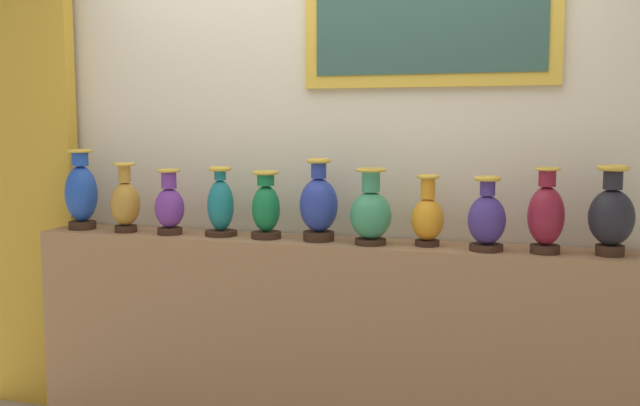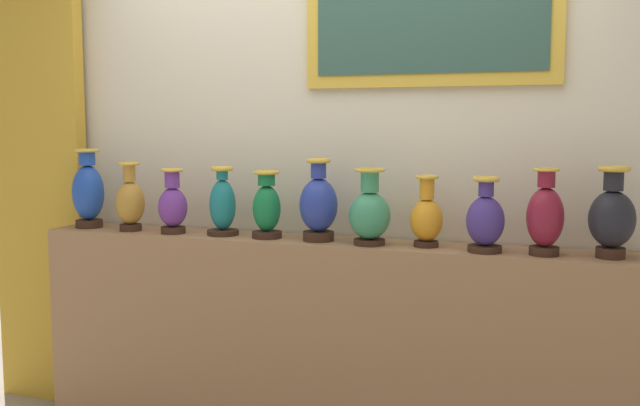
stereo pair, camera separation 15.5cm
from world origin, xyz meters
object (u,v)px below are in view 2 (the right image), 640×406
object	(u,v)px
vase_violet	(173,206)
vase_cobalt	(319,205)
vase_ochre	(130,202)
vase_burgundy	(545,217)
vase_jade	(370,213)
vase_indigo	(485,220)
vase_emerald	(267,208)
vase_teal	(223,205)
vase_amber	(426,217)
vase_sapphire	(88,192)
vase_onyx	(612,217)

from	to	relation	value
vase_violet	vase_cobalt	xyz separation A→B (m)	(0.76, 0.03, 0.03)
vase_ochre	vase_burgundy	world-z (taller)	vase_burgundy
vase_jade	vase_indigo	distance (m)	0.51
vase_violet	vase_emerald	world-z (taller)	same
vase_teal	vase_burgundy	size ratio (longest dim) A/B	0.93
vase_ochre	vase_amber	world-z (taller)	vase_ochre
vase_cobalt	vase_indigo	size ratio (longest dim) A/B	1.19
vase_amber	vase_indigo	xyz separation A→B (m)	(0.26, -0.05, 0.01)
vase_violet	vase_teal	xyz separation A→B (m)	(0.26, 0.04, 0.01)
vase_sapphire	vase_ochre	world-z (taller)	vase_sapphire
vase_violet	vase_burgundy	distance (m)	1.78
vase_ochre	vase_teal	size ratio (longest dim) A/B	1.04
vase_teal	vase_emerald	distance (m)	0.24
vase_sapphire	vase_onyx	xyz separation A→B (m)	(2.56, 0.00, -0.02)
vase_ochre	vase_amber	size ratio (longest dim) A/B	1.10
vase_teal	vase_amber	size ratio (longest dim) A/B	1.06
vase_cobalt	vase_amber	distance (m)	0.51
vase_amber	vase_onyx	size ratio (longest dim) A/B	0.85
vase_violet	vase_amber	size ratio (longest dim) A/B	1.01
vase_jade	vase_amber	bearing A→B (deg)	9.07
vase_violet	vase_burgundy	world-z (taller)	vase_burgundy
vase_amber	vase_indigo	bearing A→B (deg)	-10.35
vase_indigo	vase_burgundy	bearing A→B (deg)	2.05
vase_emerald	vase_onyx	size ratio (longest dim) A/B	0.86
vase_violet	vase_indigo	world-z (taller)	same
vase_ochre	vase_cobalt	xyz separation A→B (m)	(1.01, 0.03, 0.02)
vase_teal	vase_cobalt	world-z (taller)	vase_cobalt
vase_burgundy	vase_onyx	bearing A→B (deg)	5.17
vase_jade	vase_amber	size ratio (longest dim) A/B	1.08
vase_jade	vase_teal	bearing A→B (deg)	177.50
vase_jade	vase_burgundy	xyz separation A→B (m)	(0.76, 0.00, 0.02)
vase_amber	vase_jade	bearing A→B (deg)	-170.93
vase_emerald	vase_jade	distance (m)	0.52
vase_amber	vase_indigo	world-z (taller)	vase_indigo
vase_indigo	vase_burgundy	size ratio (longest dim) A/B	0.89
vase_sapphire	vase_cobalt	size ratio (longest dim) A/B	1.07
vase_ochre	vase_emerald	bearing A→B (deg)	1.99
vase_teal	vase_burgundy	world-z (taller)	vase_burgundy
vase_teal	vase_emerald	world-z (taller)	vase_teal
vase_ochre	vase_teal	distance (m)	0.51
vase_cobalt	vase_jade	world-z (taller)	vase_cobalt
vase_ochre	vase_indigo	xyz separation A→B (m)	(1.78, -0.01, -0.01)
vase_indigo	vase_violet	bearing A→B (deg)	179.78
vase_ochre	vase_onyx	world-z (taller)	vase_onyx
vase_ochre	vase_indigo	bearing A→B (deg)	-0.19
vase_indigo	vase_amber	bearing A→B (deg)	169.65
vase_amber	vase_burgundy	bearing A→B (deg)	-4.45
vase_sapphire	vase_violet	size ratio (longest dim) A/B	1.28
vase_sapphire	vase_indigo	distance (m)	2.06
vase_violet	vase_cobalt	distance (m)	0.77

